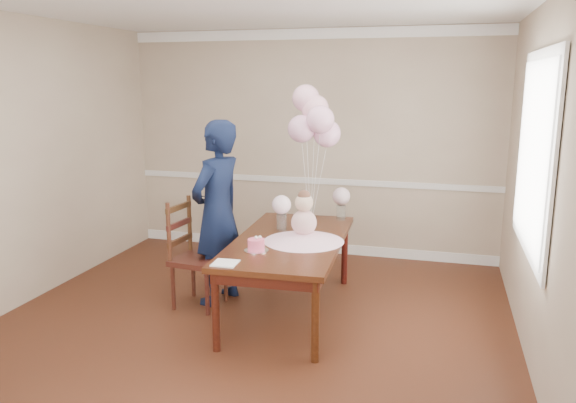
% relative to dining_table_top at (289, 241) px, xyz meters
% --- Properties ---
extents(floor, '(4.50, 5.00, 0.00)m').
position_rel_dining_table_top_xyz_m(floor, '(-0.26, -0.59, -0.68)').
color(floor, '#34170D').
rests_on(floor, ground).
extents(wall_back, '(4.50, 0.02, 2.70)m').
position_rel_dining_table_top_xyz_m(wall_back, '(-0.26, 1.91, 0.67)').
color(wall_back, tan).
rests_on(wall_back, floor).
extents(wall_front, '(4.50, 0.02, 2.70)m').
position_rel_dining_table_top_xyz_m(wall_front, '(-0.26, -3.09, 0.67)').
color(wall_front, tan).
rests_on(wall_front, floor).
extents(wall_left, '(0.02, 5.00, 2.70)m').
position_rel_dining_table_top_xyz_m(wall_left, '(-2.51, -0.59, 0.67)').
color(wall_left, tan).
rests_on(wall_left, floor).
extents(wall_right, '(0.02, 5.00, 2.70)m').
position_rel_dining_table_top_xyz_m(wall_right, '(1.99, -0.59, 0.67)').
color(wall_right, tan).
rests_on(wall_right, floor).
extents(chair_rail_trim, '(4.50, 0.02, 0.07)m').
position_rel_dining_table_top_xyz_m(chair_rail_trim, '(-0.26, 1.90, 0.22)').
color(chair_rail_trim, silver).
rests_on(chair_rail_trim, wall_back).
extents(crown_molding, '(4.50, 0.02, 0.12)m').
position_rel_dining_table_top_xyz_m(crown_molding, '(-0.26, 1.90, 1.95)').
color(crown_molding, white).
rests_on(crown_molding, wall_back).
extents(baseboard_trim, '(4.50, 0.02, 0.12)m').
position_rel_dining_table_top_xyz_m(baseboard_trim, '(-0.26, 1.90, -0.62)').
color(baseboard_trim, white).
rests_on(baseboard_trim, floor).
extents(window_frame, '(0.02, 1.66, 1.56)m').
position_rel_dining_table_top_xyz_m(window_frame, '(1.97, -0.09, 0.87)').
color(window_frame, white).
rests_on(window_frame, wall_right).
extents(window_blinds, '(0.01, 1.50, 1.40)m').
position_rel_dining_table_top_xyz_m(window_blinds, '(1.95, -0.09, 0.87)').
color(window_blinds, silver).
rests_on(window_blinds, wall_right).
extents(dining_table_top, '(1.03, 1.92, 0.05)m').
position_rel_dining_table_top_xyz_m(dining_table_top, '(0.00, 0.00, 0.00)').
color(dining_table_top, black).
rests_on(dining_table_top, table_leg_fl).
extents(table_apron, '(0.93, 1.83, 0.09)m').
position_rel_dining_table_top_xyz_m(table_apron, '(0.00, 0.00, -0.07)').
color(table_apron, black).
rests_on(table_apron, table_leg_fl).
extents(table_leg_fl, '(0.07, 0.07, 0.66)m').
position_rel_dining_table_top_xyz_m(table_leg_fl, '(-0.36, -0.88, -0.35)').
color(table_leg_fl, black).
rests_on(table_leg_fl, floor).
extents(table_leg_fr, '(0.07, 0.07, 0.66)m').
position_rel_dining_table_top_xyz_m(table_leg_fr, '(0.43, -0.85, -0.35)').
color(table_leg_fr, black).
rests_on(table_leg_fr, floor).
extents(table_leg_bl, '(0.07, 0.07, 0.66)m').
position_rel_dining_table_top_xyz_m(table_leg_bl, '(-0.43, 0.85, -0.35)').
color(table_leg_bl, black).
rests_on(table_leg_bl, floor).
extents(table_leg_br, '(0.07, 0.07, 0.66)m').
position_rel_dining_table_top_xyz_m(table_leg_br, '(0.36, 0.88, -0.35)').
color(table_leg_br, black).
rests_on(table_leg_br, floor).
extents(baby_skirt, '(0.75, 0.75, 0.09)m').
position_rel_dining_table_top_xyz_m(baby_skirt, '(0.14, -0.04, 0.07)').
color(baby_skirt, '#FFBBD5').
rests_on(baby_skirt, dining_table_top).
extents(baby_torso, '(0.23, 0.23, 0.23)m').
position_rel_dining_table_top_xyz_m(baby_torso, '(0.14, -0.04, 0.19)').
color(baby_torso, pink).
rests_on(baby_torso, baby_skirt).
extents(baby_head, '(0.16, 0.16, 0.16)m').
position_rel_dining_table_top_xyz_m(baby_head, '(0.14, -0.04, 0.37)').
color(baby_head, beige).
rests_on(baby_head, baby_torso).
extents(baby_hair, '(0.11, 0.11, 0.11)m').
position_rel_dining_table_top_xyz_m(baby_hair, '(0.14, -0.04, 0.43)').
color(baby_hair, brown).
rests_on(baby_hair, baby_head).
extents(cake_platter, '(0.22, 0.22, 0.01)m').
position_rel_dining_table_top_xyz_m(cake_platter, '(-0.17, -0.43, 0.03)').
color(cake_platter, silver).
rests_on(cake_platter, dining_table_top).
extents(birthday_cake, '(0.15, 0.15, 0.09)m').
position_rel_dining_table_top_xyz_m(birthday_cake, '(-0.17, -0.43, 0.08)').
color(birthday_cake, '#FF507B').
rests_on(birthday_cake, cake_platter).
extents(cake_flower_a, '(0.03, 0.03, 0.03)m').
position_rel_dining_table_top_xyz_m(cake_flower_a, '(-0.17, -0.43, 0.14)').
color(cake_flower_a, white).
rests_on(cake_flower_a, birthday_cake).
extents(cake_flower_b, '(0.03, 0.03, 0.03)m').
position_rel_dining_table_top_xyz_m(cake_flower_b, '(-0.14, -0.41, 0.14)').
color(cake_flower_b, white).
rests_on(cake_flower_b, birthday_cake).
extents(rose_vase_near, '(0.10, 0.10, 0.15)m').
position_rel_dining_table_top_xyz_m(rose_vase_near, '(-0.15, 0.28, 0.10)').
color(rose_vase_near, silver).
rests_on(rose_vase_near, dining_table_top).
extents(roses_near, '(0.18, 0.18, 0.18)m').
position_rel_dining_table_top_xyz_m(roses_near, '(-0.15, 0.28, 0.27)').
color(roses_near, white).
rests_on(roses_near, rose_vase_near).
extents(rose_vase_far, '(0.10, 0.10, 0.15)m').
position_rel_dining_table_top_xyz_m(rose_vase_far, '(0.32, 0.82, 0.10)').
color(rose_vase_far, white).
rests_on(rose_vase_far, dining_table_top).
extents(roses_far, '(0.18, 0.18, 0.18)m').
position_rel_dining_table_top_xyz_m(roses_far, '(0.32, 0.82, 0.27)').
color(roses_far, beige).
rests_on(roses_far, rose_vase_far).
extents(napkin, '(0.20, 0.20, 0.01)m').
position_rel_dining_table_top_xyz_m(napkin, '(-0.29, -0.81, 0.03)').
color(napkin, white).
rests_on(napkin, dining_table_top).
extents(balloon_weight, '(0.04, 0.04, 0.02)m').
position_rel_dining_table_top_xyz_m(balloon_weight, '(0.07, 0.52, 0.03)').
color(balloon_weight, '#B9B9BD').
rests_on(balloon_weight, dining_table_top).
extents(balloon_a, '(0.26, 0.26, 0.26)m').
position_rel_dining_table_top_xyz_m(balloon_a, '(-0.02, 0.52, 0.97)').
color(balloon_a, '#E5A2C3').
rests_on(balloon_a, balloon_ribbon_a).
extents(balloon_b, '(0.26, 0.26, 0.26)m').
position_rel_dining_table_top_xyz_m(balloon_b, '(0.17, 0.48, 1.06)').
color(balloon_b, '#FFB4D8').
rests_on(balloon_b, balloon_ribbon_b).
extents(balloon_c, '(0.26, 0.26, 0.26)m').
position_rel_dining_table_top_xyz_m(balloon_c, '(0.09, 0.62, 1.15)').
color(balloon_c, '#FFB4C6').
rests_on(balloon_c, balloon_ribbon_c).
extents(balloon_d, '(0.26, 0.26, 0.26)m').
position_rel_dining_table_top_xyz_m(balloon_d, '(-0.01, 0.63, 1.25)').
color(balloon_d, '#F5AEC6').
rests_on(balloon_d, balloon_ribbon_d).
extents(balloon_e, '(0.26, 0.26, 0.26)m').
position_rel_dining_table_top_xyz_m(balloon_e, '(0.21, 0.60, 0.92)').
color(balloon_e, '#FFB4DC').
rests_on(balloon_e, balloon_ribbon_e).
extents(balloon_ribbon_a, '(0.09, 0.01, 0.79)m').
position_rel_dining_table_top_xyz_m(balloon_ribbon_a, '(0.02, 0.52, 0.43)').
color(balloon_ribbon_a, white).
rests_on(balloon_ribbon_a, balloon_weight).
extents(balloon_ribbon_b, '(0.10, 0.05, 0.88)m').
position_rel_dining_table_top_xyz_m(balloon_ribbon_b, '(0.12, 0.50, 0.48)').
color(balloon_ribbon_b, white).
rests_on(balloon_ribbon_b, balloon_weight).
extents(balloon_ribbon_c, '(0.02, 0.09, 0.98)m').
position_rel_dining_table_top_xyz_m(balloon_ribbon_c, '(0.08, 0.57, 0.52)').
color(balloon_ribbon_c, silver).
rests_on(balloon_ribbon_c, balloon_weight).
extents(balloon_ribbon_d, '(0.08, 0.09, 1.07)m').
position_rel_dining_table_top_xyz_m(balloon_ribbon_d, '(0.03, 0.58, 0.57)').
color(balloon_ribbon_d, white).
rests_on(balloon_ribbon_d, balloon_weight).
extents(balloon_ribbon_e, '(0.13, 0.07, 0.73)m').
position_rel_dining_table_top_xyz_m(balloon_ribbon_e, '(0.14, 0.56, 0.41)').
color(balloon_ribbon_e, white).
rests_on(balloon_ribbon_e, balloon_weight).
extents(dining_chair_seat, '(0.48, 0.48, 0.05)m').
position_rel_dining_table_top_xyz_m(dining_chair_seat, '(-0.86, -0.06, -0.23)').
color(dining_chair_seat, '#33130D').
rests_on(dining_chair_seat, chair_leg_fl).
extents(chair_leg_fl, '(0.04, 0.04, 0.43)m').
position_rel_dining_table_top_xyz_m(chair_leg_fl, '(-1.06, -0.22, -0.47)').
color(chair_leg_fl, '#33140E').
rests_on(chair_leg_fl, floor).
extents(chair_leg_fr, '(0.04, 0.04, 0.43)m').
position_rel_dining_table_top_xyz_m(chair_leg_fr, '(-0.70, -0.26, -0.47)').
color(chair_leg_fr, black).
rests_on(chair_leg_fr, floor).
extents(chair_leg_bl, '(0.04, 0.04, 0.43)m').
position_rel_dining_table_top_xyz_m(chair_leg_bl, '(-1.02, 0.13, -0.47)').
color(chair_leg_bl, '#36150E').
rests_on(chair_leg_bl, floor).
extents(chair_leg_br, '(0.04, 0.04, 0.43)m').
position_rel_dining_table_top_xyz_m(chair_leg_br, '(-0.67, 0.10, -0.47)').
color(chair_leg_br, '#33160E').
rests_on(chair_leg_br, floor).
extents(chair_back_post_l, '(0.04, 0.04, 0.56)m').
position_rel_dining_table_top_xyz_m(chair_back_post_l, '(-1.08, -0.22, 0.06)').
color(chair_back_post_l, '#3D1C10').
rests_on(chair_back_post_l, dining_chair_seat).
extents(chair_back_post_r, '(0.04, 0.04, 0.56)m').
position_rel_dining_table_top_xyz_m(chair_back_post_r, '(-1.04, 0.14, 0.06)').
color(chair_back_post_r, '#3D2110').
rests_on(chair_back_post_r, dining_chair_seat).
extents(chair_slat_low, '(0.07, 0.40, 0.05)m').
position_rel_dining_table_top_xyz_m(chair_slat_low, '(-1.06, -0.04, -0.06)').
color(chair_slat_low, '#381C0F').
rests_on(chair_slat_low, dining_chair_seat).
extents(chair_slat_mid, '(0.07, 0.40, 0.05)m').
position_rel_dining_table_top_xyz_m(chair_slat_mid, '(-1.06, -0.04, 0.10)').
color(chair_slat_mid, '#3A130F').
rests_on(chair_slat_mid, dining_chair_seat).
extents(chair_slat_top, '(0.07, 0.40, 0.05)m').
position_rel_dining_table_top_xyz_m(chair_slat_top, '(-1.06, -0.04, 0.26)').
color(chair_slat_top, '#39210F').
rests_on(chair_slat_top, dining_chair_seat).
extents(woman, '(0.58, 0.73, 1.75)m').
position_rel_dining_table_top_xyz_m(woman, '(-0.73, 0.10, 0.19)').
color(woman, black).
rests_on(woman, floor).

